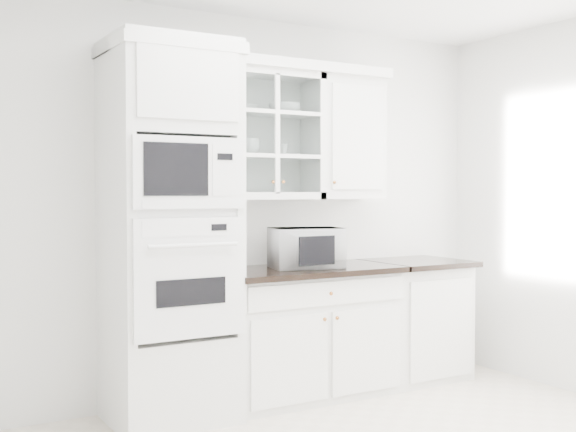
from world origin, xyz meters
TOP-DOWN VIEW (x-y plane):
  - room_shell at (0.00, 0.43)m, footprint 4.00×3.50m
  - oven_column at (-0.75, 1.42)m, footprint 0.76×0.68m
  - base_cabinet_run at (0.28, 1.45)m, footprint 1.32×0.67m
  - extra_base_cabinet at (1.28, 1.45)m, footprint 0.72×0.67m
  - upper_cabinet_glass at (0.03, 1.58)m, footprint 0.80×0.33m
  - upper_cabinet_solid at (0.71, 1.58)m, footprint 0.55×0.33m
  - crown_molding at (-0.07, 1.56)m, footprint 2.14×0.38m
  - countertop_microwave at (0.25, 1.41)m, footprint 0.57×0.51m
  - bowl_a at (-0.14, 1.60)m, footprint 0.20×0.20m
  - bowl_b at (0.17, 1.57)m, footprint 0.24×0.24m
  - cup_a at (-0.10, 1.58)m, footprint 0.16×0.16m
  - cup_b at (0.16, 1.58)m, footprint 0.11×0.11m

SIDE VIEW (x-z plane):
  - base_cabinet_run at x=0.28m, z-range 0.00..0.92m
  - extra_base_cabinet at x=1.28m, z-range 0.00..0.92m
  - countertop_microwave at x=0.25m, z-range 0.92..1.20m
  - oven_column at x=-0.75m, z-range 0.00..2.40m
  - cup_b at x=0.16m, z-range 1.71..1.79m
  - cup_a at x=-0.10m, z-range 1.71..1.82m
  - room_shell at x=0.00m, z-range 0.43..3.13m
  - upper_cabinet_glass at x=0.03m, z-range 1.40..2.30m
  - upper_cabinet_solid at x=0.71m, z-range 1.40..2.30m
  - bowl_a at x=-0.14m, z-range 2.01..2.06m
  - bowl_b at x=0.17m, z-range 2.01..2.08m
  - crown_molding at x=-0.07m, z-range 2.30..2.37m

